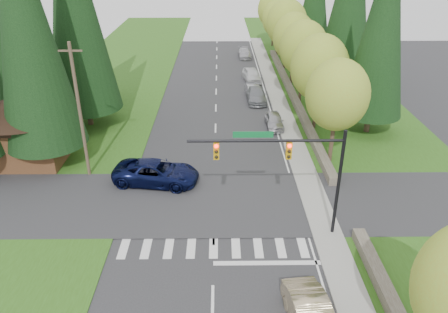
{
  "coord_description": "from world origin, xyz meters",
  "views": [
    {
      "loc": [
        0.39,
        -17.08,
        16.07
      ],
      "look_at": [
        0.68,
        9.4,
        2.8
      ],
      "focal_mm": 35.0,
      "sensor_mm": 36.0,
      "label": 1
    }
  ],
  "objects_px": {
    "parked_car_a": "(274,121)",
    "parked_car_d": "(252,75)",
    "suv_navy": "(156,173)",
    "parked_car_b": "(256,95)",
    "parked_car_e": "(245,53)",
    "parked_car_c": "(253,91)"
  },
  "relations": [
    {
      "from": "parked_car_c",
      "to": "parked_car_e",
      "type": "relative_size",
      "value": 0.88
    },
    {
      "from": "parked_car_a",
      "to": "parked_car_e",
      "type": "xyz_separation_m",
      "value": [
        -1.35,
        27.06,
        -0.02
      ]
    },
    {
      "from": "parked_car_a",
      "to": "parked_car_e",
      "type": "distance_m",
      "value": 27.1
    },
    {
      "from": "parked_car_b",
      "to": "parked_car_d",
      "type": "height_order",
      "value": "parked_car_d"
    },
    {
      "from": "suv_navy",
      "to": "parked_car_e",
      "type": "xyz_separation_m",
      "value": [
        8.42,
        37.51,
        -0.2
      ]
    },
    {
      "from": "parked_car_b",
      "to": "parked_car_e",
      "type": "distance_m",
      "value": 19.66
    },
    {
      "from": "suv_navy",
      "to": "parked_car_c",
      "type": "height_order",
      "value": "suv_navy"
    },
    {
      "from": "parked_car_d",
      "to": "parked_car_a",
      "type": "bearing_deg",
      "value": -92.76
    },
    {
      "from": "parked_car_b",
      "to": "parked_car_c",
      "type": "height_order",
      "value": "parked_car_b"
    },
    {
      "from": "parked_car_c",
      "to": "parked_car_d",
      "type": "relative_size",
      "value": 0.85
    },
    {
      "from": "parked_car_a",
      "to": "parked_car_d",
      "type": "height_order",
      "value": "parked_car_d"
    },
    {
      "from": "parked_car_e",
      "to": "parked_car_a",
      "type": "bearing_deg",
      "value": -89.28
    },
    {
      "from": "parked_car_b",
      "to": "parked_car_c",
      "type": "distance_m",
      "value": 1.52
    },
    {
      "from": "parked_car_d",
      "to": "parked_car_e",
      "type": "height_order",
      "value": "parked_car_d"
    },
    {
      "from": "parked_car_a",
      "to": "parked_car_d",
      "type": "bearing_deg",
      "value": 93.73
    },
    {
      "from": "suv_navy",
      "to": "parked_car_b",
      "type": "relative_size",
      "value": 1.23
    },
    {
      "from": "parked_car_b",
      "to": "parked_car_e",
      "type": "height_order",
      "value": "parked_car_b"
    },
    {
      "from": "suv_navy",
      "to": "parked_car_e",
      "type": "bearing_deg",
      "value": -3.85
    },
    {
      "from": "parked_car_a",
      "to": "parked_car_d",
      "type": "relative_size",
      "value": 0.84
    },
    {
      "from": "parked_car_c",
      "to": "parked_car_d",
      "type": "distance_m",
      "value": 6.1
    },
    {
      "from": "suv_navy",
      "to": "parked_car_b",
      "type": "xyz_separation_m",
      "value": [
        8.63,
        17.85,
        -0.13
      ]
    },
    {
      "from": "parked_car_e",
      "to": "parked_car_c",
      "type": "bearing_deg",
      "value": -92.14
    }
  ]
}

